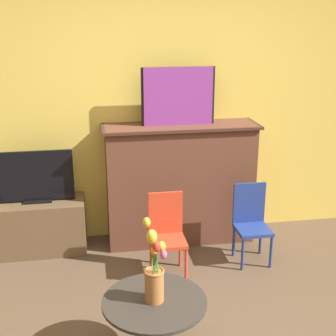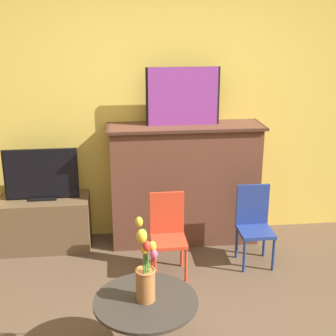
{
  "view_description": "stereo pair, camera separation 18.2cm",
  "coord_description": "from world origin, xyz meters",
  "px_view_note": "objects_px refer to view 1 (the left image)",
  "views": [
    {
      "loc": [
        -0.67,
        -2.15,
        2.08
      ],
      "look_at": [
        -0.11,
        1.16,
        0.98
      ],
      "focal_mm": 50.0,
      "sensor_mm": 36.0,
      "label": 1
    },
    {
      "loc": [
        -0.49,
        -2.18,
        2.08
      ],
      "look_at": [
        -0.11,
        1.16,
        0.98
      ],
      "focal_mm": 50.0,
      "sensor_mm": 36.0,
      "label": 2
    }
  ],
  "objects_px": {
    "vase_tulips": "(154,274)",
    "tv_monitor": "(36,177)",
    "chair_red": "(167,231)",
    "painting": "(178,96)",
    "chair_blue": "(251,220)"
  },
  "relations": [
    {
      "from": "tv_monitor",
      "to": "chair_red",
      "type": "relative_size",
      "value": 0.95
    },
    {
      "from": "chair_blue",
      "to": "chair_red",
      "type": "bearing_deg",
      "value": -172.93
    },
    {
      "from": "chair_red",
      "to": "painting",
      "type": "bearing_deg",
      "value": 71.21
    },
    {
      "from": "painting",
      "to": "chair_red",
      "type": "height_order",
      "value": "painting"
    },
    {
      "from": "painting",
      "to": "tv_monitor",
      "type": "xyz_separation_m",
      "value": [
        -1.28,
        -0.02,
        -0.68
      ]
    },
    {
      "from": "tv_monitor",
      "to": "chair_blue",
      "type": "distance_m",
      "value": 1.93
    },
    {
      "from": "vase_tulips",
      "to": "tv_monitor",
      "type": "bearing_deg",
      "value": 116.24
    },
    {
      "from": "painting",
      "to": "vase_tulips",
      "type": "relative_size",
      "value": 1.33
    },
    {
      "from": "chair_blue",
      "to": "vase_tulips",
      "type": "height_order",
      "value": "vase_tulips"
    },
    {
      "from": "chair_red",
      "to": "chair_blue",
      "type": "relative_size",
      "value": 1.0
    },
    {
      "from": "painting",
      "to": "vase_tulips",
      "type": "bearing_deg",
      "value": -105.2
    },
    {
      "from": "chair_blue",
      "to": "tv_monitor",
      "type": "bearing_deg",
      "value": 165.51
    },
    {
      "from": "chair_red",
      "to": "vase_tulips",
      "type": "distance_m",
      "value": 1.16
    },
    {
      "from": "chair_red",
      "to": "chair_blue",
      "type": "height_order",
      "value": "same"
    },
    {
      "from": "painting",
      "to": "tv_monitor",
      "type": "height_order",
      "value": "painting"
    }
  ]
}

